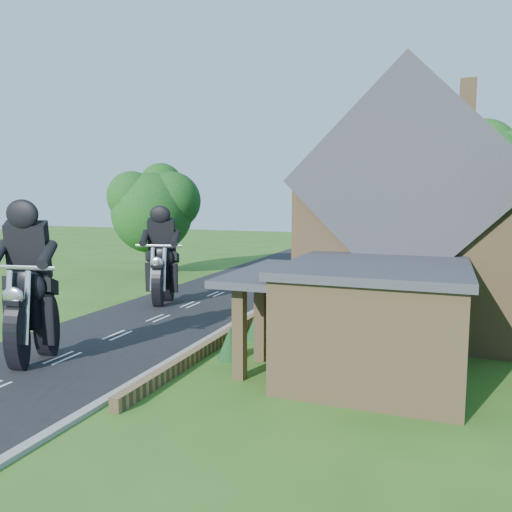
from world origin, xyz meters
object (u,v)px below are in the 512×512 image
(garden_wall, at_px, (264,312))
(motorcycle_follow, at_px, (163,290))
(house, at_px, (410,223))
(motorcycle_lead, at_px, (33,340))
(annex, at_px, (371,318))

(garden_wall, distance_m, motorcycle_follow, 5.74)
(house, relative_size, motorcycle_follow, 6.37)
(motorcycle_lead, height_order, motorcycle_follow, motorcycle_lead)
(motorcycle_lead, bearing_deg, garden_wall, -127.68)
(annex, bearing_deg, motorcycle_lead, -164.28)
(garden_wall, height_order, motorcycle_lead, motorcycle_lead)
(motorcycle_follow, bearing_deg, annex, 139.00)
(house, bearing_deg, garden_wall, -170.83)
(annex, bearing_deg, motorcycle_follow, 150.09)
(house, distance_m, annex, 7.30)
(garden_wall, relative_size, motorcycle_lead, 12.83)
(garden_wall, bearing_deg, annex, -46.16)
(motorcycle_lead, relative_size, motorcycle_follow, 1.07)
(annex, distance_m, motorcycle_follow, 13.01)
(motorcycle_lead, bearing_deg, annex, -173.00)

